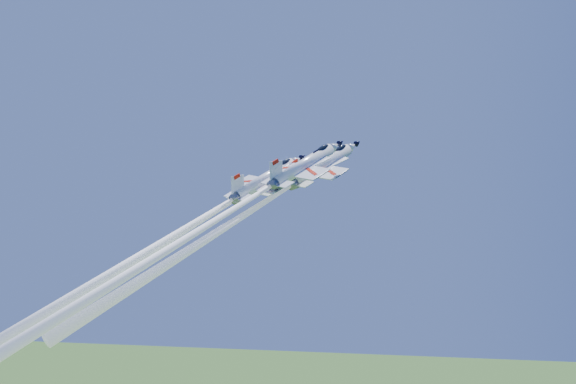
% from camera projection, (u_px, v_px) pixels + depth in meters
% --- Properties ---
extents(jet_lead, '(28.98, 38.39, 40.01)m').
position_uv_depth(jet_lead, '(240.00, 218.00, 97.51)').
color(jet_lead, white).
extents(jet_left, '(22.22, 29.03, 29.58)m').
position_uv_depth(jet_left, '(204.00, 219.00, 101.35)').
color(jet_left, white).
extents(jet_right, '(32.55, 43.93, 49.85)m').
position_uv_depth(jet_right, '(181.00, 242.00, 86.67)').
color(jet_right, white).
extents(jet_slot, '(28.59, 38.23, 41.62)m').
position_uv_depth(jet_slot, '(163.00, 241.00, 89.91)').
color(jet_slot, white).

